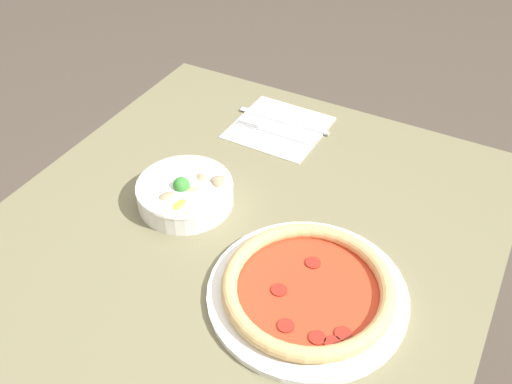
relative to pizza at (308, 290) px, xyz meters
name	(u,v)px	position (x,y,z in m)	size (l,w,h in m)	color
dining_table	(234,280)	(0.06, 0.17, -0.13)	(1.02, 0.90, 0.73)	#706B4C
pizza	(308,290)	(0.00, 0.00, 0.00)	(0.33, 0.33, 0.04)	white
bowl	(185,192)	(0.10, 0.30, 0.01)	(0.19, 0.19, 0.07)	white
napkin	(279,128)	(0.41, 0.26, -0.02)	(0.20, 0.20, 0.00)	white
fork	(274,133)	(0.38, 0.26, -0.01)	(0.01, 0.19, 0.00)	silver
knife	(288,122)	(0.44, 0.25, -0.01)	(0.02, 0.23, 0.01)	silver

